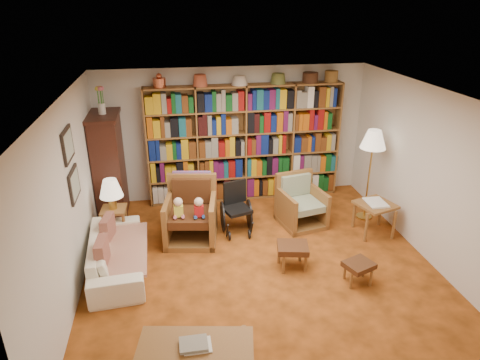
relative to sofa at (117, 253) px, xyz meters
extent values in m
plane|color=#B7581C|center=(2.05, -0.25, -0.26)|extent=(5.00, 5.00, 0.00)
plane|color=white|center=(2.05, -0.25, 2.24)|extent=(5.00, 5.00, 0.00)
plane|color=silver|center=(2.05, 2.25, 0.99)|extent=(5.00, 0.00, 5.00)
plane|color=silver|center=(2.05, -2.75, 0.99)|extent=(5.00, 0.00, 5.00)
plane|color=silver|center=(-0.45, -0.25, 0.99)|extent=(0.00, 5.00, 5.00)
plane|color=silver|center=(4.55, -0.25, 0.99)|extent=(0.00, 5.00, 5.00)
cube|color=brown|center=(2.25, 2.09, 0.84)|extent=(3.60, 0.30, 2.20)
cube|color=#39160F|center=(-0.21, 1.75, 0.64)|extent=(0.45, 0.90, 1.80)
cube|color=#39160F|center=(-0.21, 1.75, 1.57)|extent=(0.50, 0.95, 0.06)
cylinder|color=silver|center=(-0.21, 1.75, 1.69)|extent=(0.12, 0.12, 0.18)
cube|color=black|center=(-0.43, 0.05, 1.64)|extent=(0.03, 0.52, 0.42)
cube|color=gray|center=(-0.42, 0.05, 1.64)|extent=(0.01, 0.44, 0.34)
cube|color=black|center=(-0.43, 0.05, 1.09)|extent=(0.03, 0.52, 0.42)
cube|color=gray|center=(-0.42, 0.05, 1.09)|extent=(0.01, 0.44, 0.34)
imported|color=white|center=(0.00, 0.00, 0.00)|extent=(1.86, 0.84, 0.53)
cube|color=beige|center=(0.05, 0.00, 0.04)|extent=(0.80, 1.45, 0.04)
cube|color=maroon|center=(-0.13, 0.35, 0.19)|extent=(0.18, 0.39, 0.38)
cube|color=maroon|center=(-0.13, -0.35, 0.19)|extent=(0.15, 0.41, 0.40)
cube|color=brown|center=(-0.10, 0.90, 0.25)|extent=(0.41, 0.41, 0.04)
cylinder|color=brown|center=(-0.25, 0.74, -0.02)|extent=(0.05, 0.05, 0.49)
cylinder|color=brown|center=(0.05, 0.74, -0.02)|extent=(0.05, 0.05, 0.49)
cylinder|color=brown|center=(-0.25, 1.05, -0.02)|extent=(0.05, 0.05, 0.49)
cylinder|color=brown|center=(0.05, 1.05, -0.02)|extent=(0.05, 0.05, 0.49)
cylinder|color=#B68D3A|center=(-0.10, 0.90, 0.37)|extent=(0.12, 0.12, 0.20)
cone|color=white|center=(-0.10, 0.90, 0.63)|extent=(0.37, 0.37, 0.29)
cube|color=brown|center=(1.11, 0.64, -0.22)|extent=(0.93, 0.96, 0.09)
cube|color=brown|center=(0.75, 0.64, 0.09)|extent=(0.22, 0.84, 0.71)
cube|color=brown|center=(1.47, 0.64, 0.09)|extent=(0.22, 0.84, 0.71)
cube|color=brown|center=(1.11, 1.01, 0.24)|extent=(0.81, 0.22, 1.00)
cube|color=#452612|center=(1.11, 0.60, 0.18)|extent=(0.73, 0.80, 0.13)
cube|color=#452612|center=(1.11, 0.93, 0.47)|extent=(0.63, 0.21, 0.42)
cube|color=#AF2E62|center=(1.11, 1.05, 0.54)|extent=(0.63, 0.17, 0.45)
cube|color=brown|center=(3.01, 0.82, -0.23)|extent=(0.83, 0.85, 0.08)
cube|color=brown|center=(2.70, 0.82, 0.04)|extent=(0.21, 0.72, 0.62)
cube|color=brown|center=(3.32, 0.82, 0.04)|extent=(0.21, 0.72, 0.62)
cube|color=brown|center=(3.01, 1.14, 0.17)|extent=(0.70, 0.22, 0.87)
cube|color=gray|center=(3.01, 0.79, 0.12)|extent=(0.65, 0.71, 0.12)
cube|color=gray|center=(3.01, 1.08, 0.37)|extent=(0.55, 0.20, 0.37)
cube|color=black|center=(1.87, 0.77, 0.14)|extent=(0.51, 0.51, 0.05)
cube|color=black|center=(1.87, 0.97, 0.37)|extent=(0.40, 0.17, 0.41)
cylinder|color=black|center=(1.65, 0.86, -0.01)|extent=(0.03, 0.51, 0.51)
cylinder|color=black|center=(2.10, 0.86, -0.01)|extent=(0.03, 0.51, 0.51)
cylinder|color=black|center=(1.71, 0.51, -0.19)|extent=(0.03, 0.15, 0.15)
cylinder|color=black|center=(2.04, 0.51, -0.19)|extent=(0.03, 0.15, 0.15)
cylinder|color=#B68D3A|center=(4.20, 0.87, -0.25)|extent=(0.27, 0.27, 0.03)
cylinder|color=#B68D3A|center=(4.20, 0.87, 0.42)|extent=(0.03, 0.03, 1.37)
cone|color=white|center=(4.20, 0.87, 1.20)|extent=(0.43, 0.43, 0.31)
cube|color=brown|center=(4.09, 0.33, 0.26)|extent=(0.69, 0.69, 0.04)
cylinder|color=brown|center=(3.86, 0.09, -0.01)|extent=(0.05, 0.05, 0.51)
cylinder|color=brown|center=(4.33, 0.09, -0.01)|extent=(0.05, 0.05, 0.51)
cylinder|color=brown|center=(3.86, 0.57, -0.01)|extent=(0.05, 0.05, 0.51)
cylinder|color=brown|center=(4.33, 0.57, -0.01)|extent=(0.05, 0.05, 0.51)
cube|color=white|center=(4.09, 0.33, 0.30)|extent=(0.40, 0.45, 0.03)
cube|color=#452612|center=(2.50, -0.39, 0.06)|extent=(0.50, 0.45, 0.09)
cylinder|color=brown|center=(2.33, -0.52, -0.12)|extent=(0.04, 0.04, 0.28)
cylinder|color=brown|center=(2.66, -0.52, -0.12)|extent=(0.04, 0.04, 0.28)
cylinder|color=brown|center=(2.33, -0.26, -0.12)|extent=(0.04, 0.04, 0.28)
cylinder|color=brown|center=(2.66, -0.26, -0.12)|extent=(0.04, 0.04, 0.28)
cube|color=#452612|center=(3.28, -0.90, 0.02)|extent=(0.47, 0.43, 0.08)
cylinder|color=brown|center=(3.14, -1.01, -0.14)|extent=(0.04, 0.04, 0.24)
cylinder|color=brown|center=(3.42, -1.01, -0.14)|extent=(0.04, 0.04, 0.24)
cylinder|color=brown|center=(3.14, -0.79, -0.14)|extent=(0.04, 0.04, 0.24)
cylinder|color=brown|center=(3.42, -0.79, -0.14)|extent=(0.04, 0.04, 0.24)
cube|color=brown|center=(0.97, -2.14, 0.13)|extent=(1.25, 0.78, 0.05)
cylinder|color=brown|center=(0.43, -1.89, -0.08)|extent=(0.06, 0.06, 0.37)
cylinder|color=brown|center=(1.51, -1.89, -0.08)|extent=(0.06, 0.06, 0.37)
cube|color=brown|center=(0.97, -2.14, 0.18)|extent=(0.31, 0.27, 0.05)
camera|label=1|loc=(0.86, -5.43, 3.38)|focal=32.00mm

